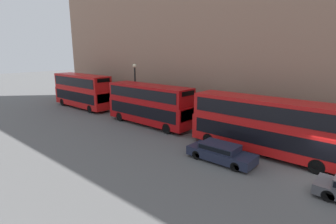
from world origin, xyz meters
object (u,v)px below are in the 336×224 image
at_px(bus_leading, 264,124).
at_px(bus_second_in_queue, 149,103).
at_px(car_hatchback, 221,152).
at_px(bus_third_in_queue, 82,90).

bearing_deg(bus_leading, bus_second_in_queue, 90.00).
bearing_deg(car_hatchback, bus_second_in_queue, 72.04).
bearing_deg(bus_second_in_queue, car_hatchback, -107.96).
distance_m(bus_second_in_queue, car_hatchback, 11.15).
distance_m(bus_leading, bus_second_in_queue, 12.09).
bearing_deg(car_hatchback, bus_leading, -25.21).
height_order(bus_leading, car_hatchback, bus_leading).
bearing_deg(car_hatchback, bus_third_in_queue, 81.71).
xyz_separation_m(bus_leading, car_hatchback, (-3.40, 1.60, -1.65)).
distance_m(bus_third_in_queue, car_hatchback, 23.65).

